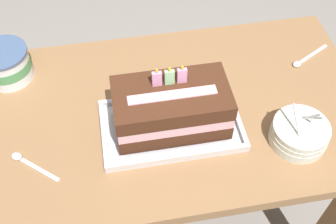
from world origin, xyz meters
name	(u,v)px	position (x,y,z in m)	size (l,w,h in m)	color
ground_plane	(166,223)	(0.00, 0.00, 0.00)	(8.00, 8.00, 0.00)	gray
dining_table	(165,137)	(0.00, 0.00, 0.62)	(1.13, 0.62, 0.75)	olive
foil_tray	(171,126)	(0.01, -0.06, 0.75)	(0.36, 0.21, 0.02)	silver
birthday_cake	(171,108)	(0.01, -0.06, 0.83)	(0.28, 0.15, 0.17)	#462516
bowl_stack	(299,133)	(0.32, -0.16, 0.78)	(0.15, 0.15, 0.12)	silver
ice_cream_tub	(6,64)	(-0.42, 0.21, 0.79)	(0.14, 0.14, 0.10)	white
serving_spoon_near_tray	(24,161)	(-0.37, -0.10, 0.75)	(0.12, 0.11, 0.01)	silver
serving_spoon_by_bowls	(303,60)	(0.44, 0.11, 0.75)	(0.14, 0.09, 0.01)	silver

